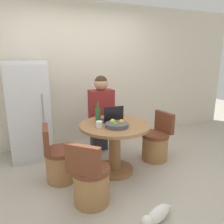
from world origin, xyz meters
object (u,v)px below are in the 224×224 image
object	(u,v)px
chair_near_left_corner	(91,182)
laptop	(112,118)
chair_left_side	(60,162)
chair_right_side	(156,144)
refrigerator	(29,111)
dining_table	(115,140)
bottle	(98,115)
cat	(157,215)
person_seated	(101,111)
fruit_bowl	(117,125)

from	to	relation	value
chair_near_left_corner	laptop	xyz separation A→B (m)	(0.56, 0.69, 0.51)
chair_left_side	chair_right_side	distance (m)	1.54
refrigerator	chair_right_side	xyz separation A→B (m)	(1.84, -0.93, -0.52)
dining_table	chair_near_left_corner	size ratio (longest dim) A/B	1.27
dining_table	bottle	world-z (taller)	bottle
chair_near_left_corner	laptop	world-z (taller)	laptop
bottle	laptop	bearing A→B (deg)	-1.89
bottle	chair_near_left_corner	bearing A→B (deg)	-116.09
cat	chair_right_side	bearing A→B (deg)	-142.64
refrigerator	bottle	bearing A→B (deg)	-45.19
person_seated	fruit_bowl	xyz separation A→B (m)	(-0.08, -0.84, 0.01)
refrigerator	laptop	world-z (taller)	refrigerator
chair_near_left_corner	refrigerator	bearing A→B (deg)	-27.24
person_seated	bottle	xyz separation A→B (m)	(-0.25, -0.57, 0.09)
laptop	bottle	bearing A→B (deg)	-1.89
chair_left_side	bottle	xyz separation A→B (m)	(0.57, 0.07, 0.57)
chair_left_side	refrigerator	bearing A→B (deg)	22.84
dining_table	person_seated	world-z (taller)	person_seated
laptop	cat	size ratio (longest dim) A/B	0.67
chair_left_side	bottle	bearing A→B (deg)	-77.36
person_seated	cat	xyz separation A→B (m)	(-0.06, -1.82, -0.66)
chair_near_left_corner	chair_right_side	size ratio (longest dim) A/B	1.00
chair_near_left_corner	chair_right_side	xyz separation A→B (m)	(1.31, 0.65, 0.00)
refrigerator	fruit_bowl	xyz separation A→B (m)	(1.04, -1.15, -0.03)
fruit_bowl	chair_left_side	bearing A→B (deg)	164.87
chair_left_side	dining_table	bearing A→B (deg)	-90.00
chair_right_side	cat	xyz separation A→B (m)	(-0.78, -1.20, -0.18)
person_seated	fruit_bowl	size ratio (longest dim) A/B	4.34
refrigerator	chair_left_side	size ratio (longest dim) A/B	2.03
dining_table	bottle	size ratio (longest dim) A/B	3.31
chair_left_side	chair_right_side	size ratio (longest dim) A/B	1.00
chair_right_side	cat	distance (m)	1.44
dining_table	cat	xyz separation A→B (m)	(-0.02, -1.10, -0.39)
chair_near_left_corner	bottle	bearing A→B (deg)	-71.88
person_seated	fruit_bowl	world-z (taller)	person_seated
chair_near_left_corner	cat	bearing A→B (deg)	177.92
chair_near_left_corner	person_seated	size ratio (longest dim) A/B	0.58
laptop	chair_left_side	bearing A→B (deg)	4.79
dining_table	bottle	bearing A→B (deg)	143.46
chair_near_left_corner	person_seated	world-z (taller)	person_seated
person_seated	cat	distance (m)	1.93
chair_left_side	laptop	bearing A→B (deg)	-79.82
chair_right_side	fruit_bowl	size ratio (longest dim) A/B	2.51
refrigerator	chair_right_side	distance (m)	2.13
fruit_bowl	cat	xyz separation A→B (m)	(0.01, -0.97, -0.67)
dining_table	person_seated	distance (m)	0.76
chair_left_side	cat	xyz separation A→B (m)	(0.76, -1.18, -0.18)
chair_near_left_corner	chair_right_side	bearing A→B (deg)	-109.40
chair_left_side	cat	distance (m)	1.41
chair_left_side	chair_right_side	world-z (taller)	same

